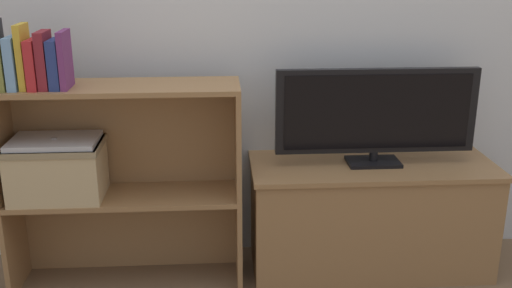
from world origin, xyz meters
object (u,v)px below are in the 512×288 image
book_maroon (45,60)px  book_navy (56,64)px  laptop (54,141)px  book_skyblue (14,63)px  storage_basket_left (57,168)px  tv (376,113)px  book_crimson (34,64)px  book_plum (65,60)px  book_mustard (24,57)px  tv_stand (370,216)px  book_olive (5,66)px

book_maroon → book_navy: bearing=0.0°
laptop → book_skyblue: bearing=-167.2°
storage_basket_left → laptop: size_ratio=1.08×
tv → book_crimson: bearing=-175.9°
book_crimson → book_plum: 0.11m
tv → book_mustard: (-1.37, -0.10, 0.27)m
tv_stand → tv: size_ratio=1.24×
book_plum → laptop: (-0.08, 0.02, -0.32)m
book_plum → storage_basket_left: (-0.08, 0.02, -0.44)m
book_maroon → tv_stand: bearing=4.3°
book_skyblue → book_crimson: size_ratio=1.06×
tv_stand → book_crimson: size_ratio=5.63×
book_mustard → storage_basket_left: size_ratio=0.66×
tv → book_maroon: size_ratio=3.92×
tv_stand → tv: (0.00, -0.00, 0.46)m
tv → book_skyblue: (-1.40, -0.10, 0.24)m
book_maroon → laptop: 0.32m
book_maroon → book_crimson: bearing=180.0°
book_navy → storage_basket_left: bearing=151.4°
book_crimson → book_navy: size_ratio=1.01×
book_crimson → book_plum: bearing=0.0°
book_skyblue → storage_basket_left: size_ratio=0.54×
book_olive → book_navy: book_navy is taller
book_maroon → book_olive: bearing=180.0°
book_plum → book_skyblue: bearing=-180.0°
book_navy → storage_basket_left: size_ratio=0.50×
book_skyblue → laptop: book_skyblue is taller
tv_stand → book_mustard: (-1.37, -0.10, 0.73)m
book_skyblue → book_crimson: book_skyblue is taller
book_maroon → book_navy: (0.04, 0.00, -0.02)m
book_crimson → laptop: book_crimson is taller
book_skyblue → book_mustard: size_ratio=0.81×
tv → book_plum: (-1.22, -0.10, 0.25)m
storage_basket_left → book_olive: bearing=-170.2°
tv → laptop: size_ratio=2.48×
book_skyblue → book_mustard: (0.04, 0.00, 0.02)m
book_mustard → book_crimson: book_mustard is taller
tv → book_mustard: size_ratio=3.48×
book_mustard → book_plum: 0.15m
tv → book_olive: 1.46m
book_mustard → book_navy: 0.12m
tv_stand → book_skyblue: size_ratio=5.32×
book_navy → book_plum: book_plum is taller
book_navy → laptop: 0.31m
tv → book_navy: 1.28m
tv → book_crimson: (-1.33, -0.10, 0.24)m
storage_basket_left → book_skyblue: bearing=-167.2°
storage_basket_left → laptop: laptop is taller
book_mustard → storage_basket_left: book_mustard is taller
tv_stand → storage_basket_left: (-1.29, -0.07, 0.28)m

